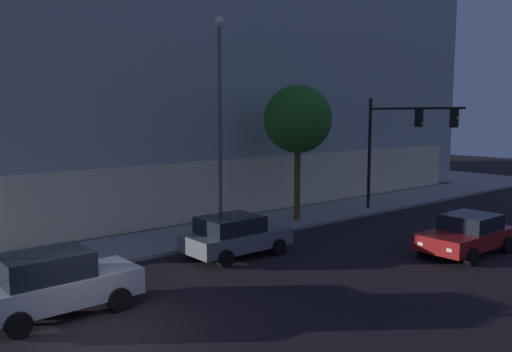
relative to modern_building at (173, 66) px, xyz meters
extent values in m
plane|color=black|center=(-14.97, -21.66, -8.92)|extent=(120.00, 120.00, 0.00)
cube|color=#4C4C51|center=(0.00, 0.04, -8.85)|extent=(34.81, 25.27, 0.15)
cube|color=#F9E3B2|center=(0.00, -12.19, -7.30)|extent=(30.97, 0.60, 2.95)
cube|color=#A4AEA8|center=(0.00, 0.04, -1.17)|extent=(34.41, 24.87, 15.22)
cylinder|color=black|center=(3.38, -15.34, -5.71)|extent=(0.18, 0.18, 6.14)
cylinder|color=black|center=(3.56, -18.01, -3.21)|extent=(0.47, 5.36, 0.12)
cube|color=black|center=(3.58, -18.28, -3.71)|extent=(0.34, 0.34, 0.90)
sphere|color=green|center=(3.59, -18.46, -3.99)|extent=(0.18, 0.18, 0.18)
cube|color=black|center=(3.70, -20.15, -3.71)|extent=(0.34, 0.34, 0.90)
sphere|color=yellow|center=(3.71, -20.33, -3.71)|extent=(0.18, 0.18, 0.18)
cylinder|color=#5A5A5A|center=(-6.92, -15.37, -4.30)|extent=(0.16, 0.16, 8.96)
sphere|color=#F9EFC6|center=(-6.92, -15.37, 0.33)|extent=(0.44, 0.44, 0.44)
cylinder|color=brown|center=(-2.13, -15.23, -6.93)|extent=(0.31, 0.31, 3.69)
sphere|color=#27681F|center=(-2.13, -15.23, -3.75)|extent=(3.34, 3.34, 3.34)
cube|color=#B7BABF|center=(-15.41, -19.61, -8.23)|extent=(4.32, 1.88, 0.73)
cube|color=black|center=(-15.73, -19.62, -7.51)|extent=(2.28, 1.65, 0.69)
cube|color=#F9F4CC|center=(-13.33, -19.02, -8.23)|extent=(0.12, 0.20, 0.12)
cube|color=#F9F4CC|center=(-13.30, -20.09, -8.23)|extent=(0.12, 0.20, 0.12)
cylinder|color=black|center=(-14.10, -18.69, -8.59)|extent=(0.67, 0.26, 0.67)
cylinder|color=black|center=(-14.06, -20.46, -8.59)|extent=(0.67, 0.26, 0.67)
cylinder|color=black|center=(-16.71, -20.53, -8.59)|extent=(0.67, 0.26, 0.67)
cube|color=slate|center=(-8.10, -18.04, -8.28)|extent=(4.13, 1.98, 0.65)
cube|color=black|center=(-8.41, -18.04, -7.66)|extent=(2.24, 1.78, 0.60)
cube|color=#F9F4CC|center=(-6.09, -17.45, -8.28)|extent=(0.12, 0.20, 0.12)
cube|color=#F9F4CC|center=(-6.09, -18.63, -8.28)|extent=(0.12, 0.20, 0.12)
cylinder|color=black|center=(-6.83, -17.05, -8.61)|extent=(0.64, 0.24, 0.64)
cylinder|color=black|center=(-6.82, -19.03, -8.61)|extent=(0.64, 0.24, 0.64)
cylinder|color=black|center=(-9.38, -17.06, -8.61)|extent=(0.64, 0.24, 0.64)
cylinder|color=black|center=(-9.38, -19.03, -8.61)|extent=(0.64, 0.24, 0.64)
cube|color=maroon|center=(-1.14, -23.57, -8.29)|extent=(4.40, 1.97, 0.61)
cube|color=black|center=(-0.81, -23.58, -7.69)|extent=(2.04, 1.76, 0.58)
cube|color=#F9F4CC|center=(-3.28, -24.14, -8.29)|extent=(0.12, 0.20, 0.12)
cube|color=#F9F4CC|center=(-3.27, -22.98, -8.29)|extent=(0.12, 0.20, 0.12)
cylinder|color=black|center=(-2.50, -24.53, -8.59)|extent=(0.67, 0.25, 0.67)
cylinder|color=black|center=(-2.49, -22.60, -8.59)|extent=(0.67, 0.25, 0.67)
cylinder|color=black|center=(0.22, -24.55, -8.59)|extent=(0.67, 0.25, 0.67)
cylinder|color=black|center=(0.23, -22.62, -8.59)|extent=(0.67, 0.25, 0.67)
camera|label=1|loc=(-19.93, -33.41, -3.53)|focal=36.22mm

